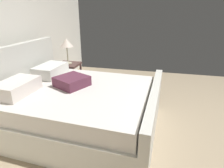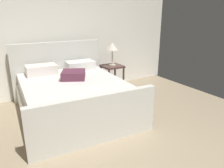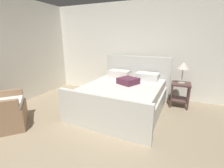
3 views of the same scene
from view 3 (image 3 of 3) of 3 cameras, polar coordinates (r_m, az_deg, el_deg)
The scene contains 5 objects.
wall_back at distance 4.69m, azimuth 11.59°, elevation 11.82°, with size 5.75×0.12×2.64m, color silver.
bed at distance 3.76m, azimuth 4.25°, elevation -4.12°, with size 1.95×2.26×1.17m.
nightstand_right at distance 4.25m, azimuth 23.44°, elevation -2.25°, with size 0.44×0.44×0.60m.
table_lamp_right at distance 4.11m, azimuth 24.39°, elevation 5.84°, with size 0.27×0.27×0.51m.
armchair at distance 3.64m, azimuth -35.51°, elevation -7.95°, with size 1.03×1.03×0.90m.
Camera 3 is at (0.92, -1.16, 1.65)m, focal length 25.29 mm.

